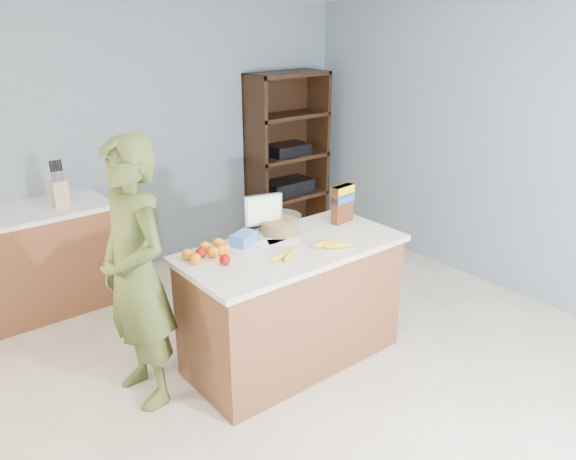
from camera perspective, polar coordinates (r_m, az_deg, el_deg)
floor at (r=4.07m, az=3.18°, el=-14.68°), size 4.50×5.00×0.02m
walls at (r=3.38m, az=3.75°, el=8.65°), size 4.52×5.02×2.51m
counter_peninsula at (r=4.04m, az=0.45°, el=-7.96°), size 1.56×0.76×0.90m
back_cabinet at (r=5.12m, az=-24.13°, el=-2.89°), size 1.24×0.62×0.90m
shelving_unit at (r=6.28m, az=-0.33°, el=7.24°), size 0.90×0.40×1.80m
person at (r=3.59m, az=-15.21°, el=-4.45°), size 0.46×0.66×1.75m
knife_block at (r=4.92m, az=-22.15°, el=3.51°), size 0.12×0.10×0.31m
envelopes at (r=3.89m, az=-1.20°, el=-1.19°), size 0.32×0.21×0.00m
bananas at (r=3.71m, az=2.23°, el=-2.01°), size 0.60×0.23×0.05m
apples at (r=3.61m, az=-7.68°, el=-2.66°), size 0.14×0.26×0.07m
oranges at (r=3.71m, az=-7.92°, el=-1.97°), size 0.33×0.20×0.07m
blue_carton at (r=3.85m, az=-4.49°, el=-0.88°), size 0.21×0.18×0.08m
salad_bowl at (r=4.03m, az=-0.78°, el=0.52°), size 0.30×0.30×0.13m
tv at (r=4.01m, az=-2.55°, el=1.91°), size 0.28×0.12×0.28m
cereal_box at (r=4.22m, az=5.58°, el=2.95°), size 0.20×0.09×0.29m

